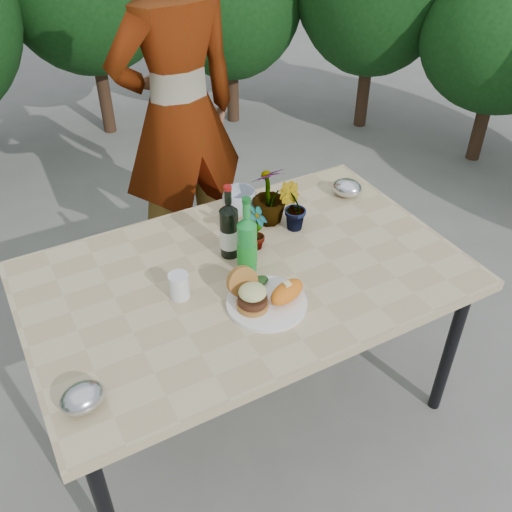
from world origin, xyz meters
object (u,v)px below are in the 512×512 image
dinner_plate (267,303)px  wine_bottle (229,231)px  person (179,116)px  patio_table (246,284)px

dinner_plate → wine_bottle: size_ratio=0.93×
dinner_plate → person: person is taller
dinner_plate → person: 1.24m
patio_table → wine_bottle: wine_bottle is taller
dinner_plate → person: bearing=80.9°
dinner_plate → patio_table: bearing=84.3°
patio_table → wine_bottle: bearing=90.9°
patio_table → wine_bottle: size_ratio=5.29×
patio_table → dinner_plate: size_ratio=5.71×
dinner_plate → wine_bottle: (0.02, 0.32, 0.10)m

